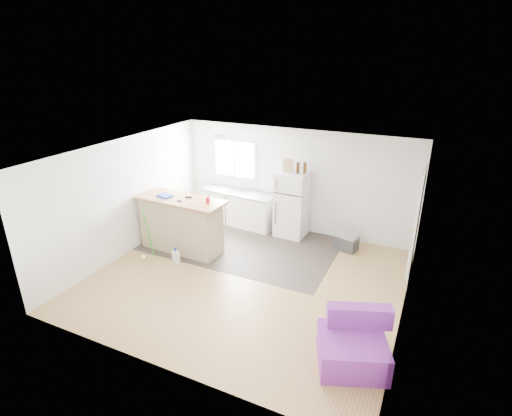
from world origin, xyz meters
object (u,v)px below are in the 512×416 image
(kitchen_cabinets, at_px, (239,208))
(purple_seat, at_px, (353,346))
(cooler, at_px, (346,241))
(cardboard_box, at_px, (288,165))
(red_cup, at_px, (208,200))
(bottle_right, at_px, (305,168))
(bottle_left, at_px, (298,168))
(refrigerator, at_px, (292,204))
(mop, at_px, (145,249))
(cleaner_jug, at_px, (176,256))
(peninsula, at_px, (181,224))
(blue_tray, at_px, (165,196))

(kitchen_cabinets, height_order, purple_seat, kitchen_cabinets)
(cooler, height_order, cardboard_box, cardboard_box)
(cooler, height_order, red_cup, red_cup)
(kitchen_cabinets, xyz_separation_m, cooler, (2.71, -0.25, -0.23))
(purple_seat, height_order, cardboard_box, cardboard_box)
(bottle_right, bearing_deg, cardboard_box, -172.82)
(kitchen_cabinets, distance_m, bottle_left, 1.93)
(red_cup, xyz_separation_m, cardboard_box, (1.07, 1.60, 0.43))
(refrigerator, distance_m, bottle_right, 0.92)
(refrigerator, relative_size, cooler, 2.69)
(kitchen_cabinets, relative_size, cooler, 3.41)
(red_cup, height_order, bottle_right, bottle_right)
(mop, bearing_deg, kitchen_cabinets, 53.98)
(purple_seat, relative_size, cleaner_jug, 3.66)
(mop, bearing_deg, cardboard_box, 31.23)
(peninsula, relative_size, purple_seat, 1.70)
(bottle_right, bearing_deg, cleaner_jug, -130.60)
(cardboard_box, bearing_deg, mop, -132.54)
(peninsula, bearing_deg, red_cup, 4.83)
(kitchen_cabinets, distance_m, peninsula, 1.78)
(blue_tray, bearing_deg, bottle_right, 34.94)
(kitchen_cabinets, bearing_deg, blue_tray, -109.75)
(peninsula, xyz_separation_m, cooler, (3.18, 1.46, -0.40))
(mop, distance_m, bottle_left, 3.62)
(red_cup, bearing_deg, kitchen_cabinets, 96.93)
(blue_tray, bearing_deg, mop, -96.31)
(refrigerator, relative_size, red_cup, 12.54)
(peninsula, distance_m, bottle_left, 2.76)
(purple_seat, distance_m, cleaner_jug, 4.03)
(mop, bearing_deg, cooler, 15.04)
(purple_seat, bearing_deg, kitchen_cabinets, 114.82)
(kitchen_cabinets, bearing_deg, bottle_right, 3.51)
(refrigerator, height_order, blue_tray, refrigerator)
(peninsula, relative_size, refrigerator, 1.27)
(peninsula, xyz_separation_m, cleaner_jug, (0.21, -0.54, -0.45))
(cleaner_jug, xyz_separation_m, red_cup, (0.46, 0.57, 1.09))
(purple_seat, bearing_deg, bottle_left, 100.44)
(peninsula, height_order, refrigerator, refrigerator)
(kitchen_cabinets, distance_m, mop, 2.59)
(kitchen_cabinets, distance_m, cooler, 2.73)
(peninsula, height_order, blue_tray, blue_tray)
(kitchen_cabinets, distance_m, cleaner_jug, 2.29)
(peninsula, distance_m, cardboard_box, 2.61)
(mop, height_order, bottle_right, bottle_right)
(mop, height_order, blue_tray, blue_tray)
(peninsula, bearing_deg, purple_seat, -21.73)
(blue_tray, bearing_deg, cleaner_jug, -43.18)
(peninsula, bearing_deg, blue_tray, -172.47)
(peninsula, relative_size, blue_tray, 6.38)
(purple_seat, distance_m, mop, 4.58)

